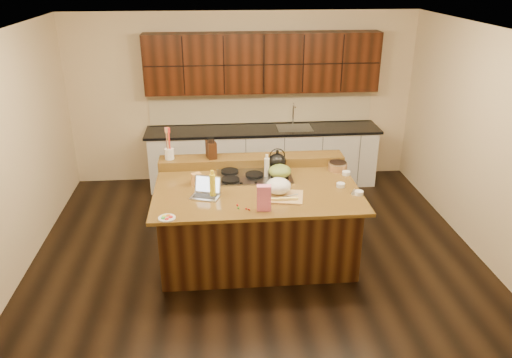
{
  "coord_description": "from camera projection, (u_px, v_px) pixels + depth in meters",
  "views": [
    {
      "loc": [
        -0.47,
        -5.35,
        3.36
      ],
      "look_at": [
        0.0,
        0.05,
        1.0
      ],
      "focal_mm": 35.0,
      "sensor_mm": 36.0,
      "label": 1
    }
  ],
  "objects": [
    {
      "name": "strainer_bowl",
      "position": [
        338.0,
        167.0,
        6.36
      ],
      "size": [
        0.26,
        0.26,
        0.09
      ],
      "primitive_type": "cylinder",
      "rotation": [
        0.0,
        0.0,
        -0.07
      ],
      "color": "#996B3F",
      "rests_on": "island"
    },
    {
      "name": "candy_plate",
      "position": [
        167.0,
        218.0,
        5.17
      ],
      "size": [
        0.2,
        0.2,
        0.01
      ],
      "primitive_type": "cylinder",
      "rotation": [
        0.0,
        0.0,
        -0.13
      ],
      "color": "white",
      "rests_on": "island"
    },
    {
      "name": "back_ledge",
      "position": [
        252.0,
        161.0,
        6.51
      ],
      "size": [
        2.4,
        0.3,
        0.12
      ],
      "primitive_type": "cube",
      "color": "black",
      "rests_on": "island"
    },
    {
      "name": "gumdrop_4",
      "position": [
        237.0,
        205.0,
        5.44
      ],
      "size": [
        0.02,
        0.02,
        0.02
      ],
      "primitive_type": "ellipsoid",
      "color": "red",
      "rests_on": "island"
    },
    {
      "name": "kettle",
      "position": [
        277.0,
        161.0,
        6.25
      ],
      "size": [
        0.27,
        0.27,
        0.2
      ],
      "primitive_type": "ellipsoid",
      "rotation": [
        0.0,
        0.0,
        -0.23
      ],
      "color": "black",
      "rests_on": "cooktop"
    },
    {
      "name": "gumdrop_2",
      "position": [
        267.0,
        203.0,
        5.49
      ],
      "size": [
        0.02,
        0.02,
        0.02
      ],
      "primitive_type": "ellipsoid",
      "color": "red",
      "rests_on": "island"
    },
    {
      "name": "ramekin_b",
      "position": [
        346.0,
        173.0,
        6.22
      ],
      "size": [
        0.12,
        0.12,
        0.04
      ],
      "primitive_type": "cylinder",
      "rotation": [
        0.0,
        0.0,
        -0.17
      ],
      "color": "white",
      "rests_on": "island"
    },
    {
      "name": "gumdrop_0",
      "position": [
        246.0,
        209.0,
        5.35
      ],
      "size": [
        0.02,
        0.02,
        0.02
      ],
      "primitive_type": "ellipsoid",
      "color": "red",
      "rests_on": "island"
    },
    {
      "name": "gumdrop_7",
      "position": [
        278.0,
        202.0,
        5.51
      ],
      "size": [
        0.02,
        0.02,
        0.02
      ],
      "primitive_type": "ellipsoid",
      "color": "#198C26",
      "rests_on": "island"
    },
    {
      "name": "oil_bottle",
      "position": [
        213.0,
        186.0,
        5.6
      ],
      "size": [
        0.09,
        0.09,
        0.27
      ],
      "primitive_type": "cylinder",
      "rotation": [
        0.0,
        0.0,
        -0.33
      ],
      "color": "yellow",
      "rests_on": "island"
    },
    {
      "name": "laptop",
      "position": [
        206.0,
        191.0,
        5.66
      ],
      "size": [
        0.37,
        0.33,
        0.21
      ],
      "rotation": [
        0.0,
        0.0,
        -0.32
      ],
      "color": "#B7B7BC",
      "rests_on": "island"
    },
    {
      "name": "pink_bag",
      "position": [
        264.0,
        198.0,
        5.29
      ],
      "size": [
        0.16,
        0.09,
        0.28
      ],
      "primitive_type": "cube",
      "rotation": [
        0.0,
        0.0,
        -0.09
      ],
      "color": "pink",
      "rests_on": "island"
    },
    {
      "name": "back_counter",
      "position": [
        263.0,
        125.0,
        7.93
      ],
      "size": [
        3.7,
        0.66,
        2.4
      ],
      "color": "silver",
      "rests_on": "ground"
    },
    {
      "name": "knife_block",
      "position": [
        211.0,
        150.0,
        6.4
      ],
      "size": [
        0.15,
        0.2,
        0.22
      ],
      "primitive_type": "cube",
      "rotation": [
        0.0,
        0.0,
        0.25
      ],
      "color": "black",
      "rests_on": "back_ledge"
    },
    {
      "name": "island",
      "position": [
        256.0,
        221.0,
        6.08
      ],
      "size": [
        2.4,
        1.6,
        0.92
      ],
      "color": "black",
      "rests_on": "ground"
    },
    {
      "name": "package_box",
      "position": [
        196.0,
        179.0,
        5.91
      ],
      "size": [
        0.13,
        0.11,
        0.15
      ],
      "primitive_type": "cube",
      "rotation": [
        0.0,
        0.0,
        0.41
      ],
      "color": "#D8974C",
      "rests_on": "island"
    },
    {
      "name": "ramekin_a",
      "position": [
        359.0,
        193.0,
        5.69
      ],
      "size": [
        0.13,
        0.13,
        0.04
      ],
      "primitive_type": "cylinder",
      "rotation": [
        0.0,
        0.0,
        -0.33
      ],
      "color": "white",
      "rests_on": "island"
    },
    {
      "name": "gumdrop_3",
      "position": [
        261.0,
        205.0,
        5.43
      ],
      "size": [
        0.02,
        0.02,
        0.02
      ],
      "primitive_type": "ellipsoid",
      "color": "#198C26",
      "rests_on": "island"
    },
    {
      "name": "vinegar_bottle",
      "position": [
        267.0,
        168.0,
        6.11
      ],
      "size": [
        0.07,
        0.07,
        0.25
      ],
      "primitive_type": "cylinder",
      "rotation": [
        0.0,
        0.0,
        -0.17
      ],
      "color": "silver",
      "rests_on": "island"
    },
    {
      "name": "gumdrop_5",
      "position": [
        238.0,
        208.0,
        5.37
      ],
      "size": [
        0.02,
        0.02,
        0.02
      ],
      "primitive_type": "ellipsoid",
      "color": "#198C26",
      "rests_on": "island"
    },
    {
      "name": "cooktop",
      "position": [
        254.0,
        176.0,
        6.16
      ],
      "size": [
        0.92,
        0.52,
        0.05
      ],
      "color": "gray",
      "rests_on": "island"
    },
    {
      "name": "ramekin_c",
      "position": [
        341.0,
        185.0,
        5.89
      ],
      "size": [
        0.13,
        0.13,
        0.04
      ],
      "primitive_type": "cylinder",
      "rotation": [
        0.0,
        0.0,
        0.4
      ],
      "color": "white",
      "rests_on": "island"
    },
    {
      "name": "kitchen_timer",
      "position": [
        354.0,
        191.0,
        5.71
      ],
      "size": [
        0.11,
        0.11,
        0.07
      ],
      "primitive_type": "cone",
      "rotation": [
        0.0,
        0.0,
        -0.41
      ],
      "color": "silver",
      "rests_on": "island"
    },
    {
      "name": "gumdrop_6",
      "position": [
        265.0,
        207.0,
        5.39
      ],
      "size": [
        0.02,
        0.02,
        0.02
      ],
      "primitive_type": "ellipsoid",
      "color": "red",
      "rests_on": "island"
    },
    {
      "name": "utensil_crock",
      "position": [
        169.0,
        154.0,
        6.38
      ],
      "size": [
        0.14,
        0.14,
        0.14
      ],
      "primitive_type": "cylinder",
      "rotation": [
        0.0,
        0.0,
        -0.22
      ],
      "color": "white",
      "rests_on": "back_ledge"
    },
    {
      "name": "green_bowl",
      "position": [
        280.0,
        171.0,
        6.03
      ],
      "size": [
        0.33,
        0.33,
        0.15
      ],
      "primitive_type": "ellipsoid",
      "rotation": [
        0.0,
        0.0,
        -0.21
      ],
      "color": "olive",
      "rests_on": "cooktop"
    },
    {
      "name": "gumdrop_1",
      "position": [
        274.0,
        201.0,
        5.52
      ],
      "size": [
        0.02,
        0.02,
        0.02
      ],
      "primitive_type": "ellipsoid",
      "color": "#198C26",
      "rests_on": "island"
    },
    {
      "name": "room",
      "position": [
        256.0,
        153.0,
        5.73
      ],
      "size": [
        5.52,
        5.02,
        2.72
      ],
      "color": "black",
      "rests_on": "ground"
    },
    {
      "name": "wooden_tray",
      "position": [
        279.0,
        188.0,
        5.64
      ],
      "size": [
        0.56,
        0.45,
        0.2
      ],
      "rotation": [
        0.0,
        0.0,
        -0.2
      ],
      "color": "tan",
      "rests_on": "island"
    },
    {
      "name": "gumdrop_8",
      "position": [
        249.0,
        209.0,
        5.34
      ],
      "size": [
        0.02,
        0.02,
        0.02
      ],
      "primitive_type": "ellipsoid",
      "color": "red",
      "rests_on": "island"
    }
  ]
}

